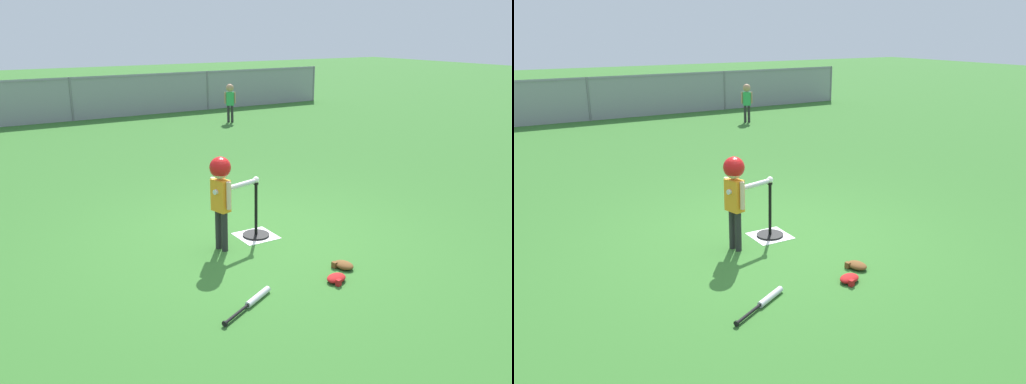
{
  "view_description": "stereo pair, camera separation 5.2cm",
  "coord_description": "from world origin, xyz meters",
  "views": [
    {
      "loc": [
        -2.96,
        -4.8,
        2.36
      ],
      "look_at": [
        0.01,
        0.13,
        0.55
      ],
      "focal_mm": 36.5,
      "sensor_mm": 36.0,
      "label": 1
    },
    {
      "loc": [
        -2.91,
        -4.82,
        2.36
      ],
      "look_at": [
        0.01,
        0.13,
        0.55
      ],
      "focal_mm": 36.5,
      "sensor_mm": 36.0,
      "label": 2
    }
  ],
  "objects": [
    {
      "name": "batting_tee",
      "position": [
        0.01,
        0.13,
        0.1
      ],
      "size": [
        0.32,
        0.32,
        0.66
      ],
      "color": "black",
      "rests_on": "ground_plane"
    },
    {
      "name": "glove_near_bats",
      "position": [
        0.34,
        -1.08,
        0.04
      ],
      "size": [
        0.2,
        0.24,
        0.07
      ],
      "color": "brown",
      "rests_on": "ground_plane"
    },
    {
      "name": "glove_by_plate",
      "position": [
        0.08,
        -1.28,
        0.04
      ],
      "size": [
        0.26,
        0.22,
        0.07
      ],
      "color": "#B21919",
      "rests_on": "ground_plane"
    },
    {
      "name": "ground_plane",
      "position": [
        0.0,
        0.0,
        0.0
      ],
      "size": [
        60.0,
        60.0,
        0.0
      ],
      "primitive_type": "plane",
      "color": "#336B28"
    },
    {
      "name": "fielder_deep_left",
      "position": [
        3.5,
        7.23,
        0.64
      ],
      "size": [
        0.27,
        0.2,
        1.0
      ],
      "color": "#262626",
      "rests_on": "ground_plane"
    },
    {
      "name": "outfield_fence",
      "position": [
        0.0,
        9.58,
        0.62
      ],
      "size": [
        16.06,
        0.06,
        1.15
      ],
      "color": "slate",
      "rests_on": "ground_plane"
    },
    {
      "name": "batter_child",
      "position": [
        -0.51,
        -0.0,
        0.76
      ],
      "size": [
        0.62,
        0.3,
        1.07
      ],
      "color": "#262626",
      "rests_on": "ground_plane"
    },
    {
      "name": "baseball_on_tee",
      "position": [
        0.01,
        0.13,
        0.7
      ],
      "size": [
        0.07,
        0.07,
        0.07
      ],
      "primitive_type": "sphere",
      "color": "white",
      "rests_on": "batting_tee"
    },
    {
      "name": "home_plate",
      "position": [
        0.01,
        0.13,
        0.0
      ],
      "size": [
        0.44,
        0.44,
        0.01
      ],
      "primitive_type": "cube",
      "color": "white",
      "rests_on": "ground_plane"
    },
    {
      "name": "spare_bat_silver",
      "position": [
        -0.83,
        -1.22,
        0.03
      ],
      "size": [
        0.66,
        0.38,
        0.06
      ],
      "color": "silver",
      "rests_on": "ground_plane"
    }
  ]
}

